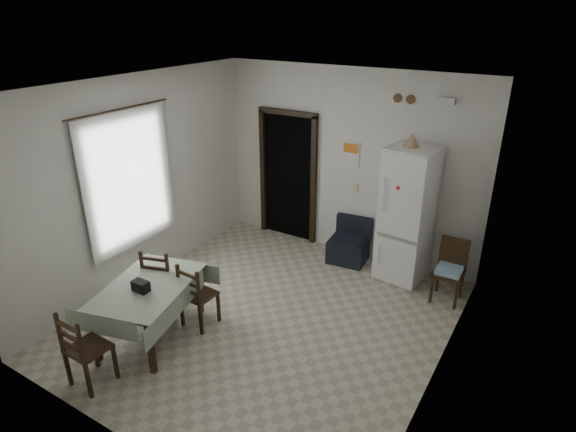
# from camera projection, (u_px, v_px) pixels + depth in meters

# --- Properties ---
(ground) EXTENTS (4.50, 4.50, 0.00)m
(ground) POSITION_uv_depth(u_px,v_px,m) (268.00, 318.00, 6.17)
(ground) COLOR #BAB298
(ground) RESTS_ON ground
(ceiling) EXTENTS (4.20, 4.50, 0.02)m
(ceiling) POSITION_uv_depth(u_px,v_px,m) (263.00, 88.00, 5.00)
(ceiling) COLOR white
(ceiling) RESTS_ON ground
(wall_back) EXTENTS (4.20, 0.02, 2.90)m
(wall_back) POSITION_uv_depth(u_px,v_px,m) (348.00, 165.00, 7.34)
(wall_back) COLOR silver
(wall_back) RESTS_ON ground
(wall_front) EXTENTS (4.20, 0.02, 2.90)m
(wall_front) POSITION_uv_depth(u_px,v_px,m) (108.00, 312.00, 3.83)
(wall_front) COLOR silver
(wall_front) RESTS_ON ground
(wall_left) EXTENTS (0.02, 4.50, 2.90)m
(wall_left) POSITION_uv_depth(u_px,v_px,m) (138.00, 183.00, 6.59)
(wall_left) COLOR silver
(wall_left) RESTS_ON ground
(wall_right) EXTENTS (0.02, 4.50, 2.90)m
(wall_right) POSITION_uv_depth(u_px,v_px,m) (448.00, 261.00, 4.58)
(wall_right) COLOR silver
(wall_right) RESTS_ON ground
(doorway) EXTENTS (1.06, 0.52, 2.22)m
(doorway) POSITION_uv_depth(u_px,v_px,m) (295.00, 174.00, 8.16)
(doorway) COLOR black
(doorway) RESTS_ON ground
(window_recess) EXTENTS (0.10, 1.20, 1.60)m
(window_recess) POSITION_uv_depth(u_px,v_px,m) (123.00, 180.00, 6.41)
(window_recess) COLOR silver
(window_recess) RESTS_ON ground
(curtain) EXTENTS (0.02, 1.45, 1.85)m
(curtain) POSITION_uv_depth(u_px,v_px,m) (129.00, 181.00, 6.36)
(curtain) COLOR silver
(curtain) RESTS_ON ground
(curtain_rod) EXTENTS (0.02, 1.60, 0.02)m
(curtain_rod) POSITION_uv_depth(u_px,v_px,m) (119.00, 109.00, 5.97)
(curtain_rod) COLOR black
(curtain_rod) RESTS_ON ground
(calendar) EXTENTS (0.28, 0.02, 0.40)m
(calendar) POSITION_uv_depth(u_px,v_px,m) (351.00, 155.00, 7.24)
(calendar) COLOR white
(calendar) RESTS_ON ground
(calendar_image) EXTENTS (0.24, 0.01, 0.14)m
(calendar_image) POSITION_uv_depth(u_px,v_px,m) (351.00, 148.00, 7.19)
(calendar_image) COLOR orange
(calendar_image) RESTS_ON ground
(light_switch) EXTENTS (0.08, 0.02, 0.12)m
(light_switch) POSITION_uv_depth(u_px,v_px,m) (355.00, 188.00, 7.40)
(light_switch) COLOR beige
(light_switch) RESTS_ON ground
(vent_left) EXTENTS (0.12, 0.03, 0.12)m
(vent_left) POSITION_uv_depth(u_px,v_px,m) (398.00, 98.00, 6.56)
(vent_left) COLOR #513820
(vent_left) RESTS_ON ground
(vent_right) EXTENTS (0.12, 0.03, 0.12)m
(vent_right) POSITION_uv_depth(u_px,v_px,m) (411.00, 99.00, 6.48)
(vent_right) COLOR #513820
(vent_right) RESTS_ON ground
(emergency_light) EXTENTS (0.25, 0.07, 0.09)m
(emergency_light) POSITION_uv_depth(u_px,v_px,m) (446.00, 101.00, 6.22)
(emergency_light) COLOR white
(emergency_light) RESTS_ON ground
(fridge) EXTENTS (0.70, 0.70, 1.96)m
(fridge) POSITION_uv_depth(u_px,v_px,m) (407.00, 215.00, 6.76)
(fridge) COLOR white
(fridge) RESTS_ON ground
(tan_cone) EXTENTS (0.22, 0.22, 0.18)m
(tan_cone) POSITION_uv_depth(u_px,v_px,m) (412.00, 140.00, 6.36)
(tan_cone) COLOR tan
(tan_cone) RESTS_ON fridge
(navy_seat) EXTENTS (0.62, 0.61, 0.68)m
(navy_seat) POSITION_uv_depth(u_px,v_px,m) (348.00, 241.00, 7.43)
(navy_seat) COLOR black
(navy_seat) RESTS_ON ground
(corner_chair) EXTENTS (0.38, 0.38, 0.86)m
(corner_chair) POSITION_uv_depth(u_px,v_px,m) (449.00, 272.00, 6.39)
(corner_chair) COLOR black
(corner_chair) RESTS_ON ground
(dining_table) EXTENTS (1.20, 1.53, 0.70)m
(dining_table) POSITION_uv_depth(u_px,v_px,m) (151.00, 310.00, 5.73)
(dining_table) COLOR #97A890
(dining_table) RESTS_ON ground
(black_bag) EXTENTS (0.20, 0.12, 0.13)m
(black_bag) POSITION_uv_depth(u_px,v_px,m) (141.00, 286.00, 5.45)
(black_bag) COLOR black
(black_bag) RESTS_ON dining_table
(dining_chair_far_left) EXTENTS (0.50, 0.50, 0.94)m
(dining_chair_far_left) POSITION_uv_depth(u_px,v_px,m) (163.00, 278.00, 6.17)
(dining_chair_far_left) COLOR black
(dining_chair_far_left) RESTS_ON ground
(dining_chair_far_right) EXTENTS (0.39, 0.39, 0.87)m
(dining_chair_far_right) POSITION_uv_depth(u_px,v_px,m) (199.00, 294.00, 5.91)
(dining_chair_far_right) COLOR black
(dining_chair_far_right) RESTS_ON ground
(dining_chair_near_head) EXTENTS (0.39, 0.39, 0.90)m
(dining_chair_near_head) POSITION_uv_depth(u_px,v_px,m) (88.00, 347.00, 4.96)
(dining_chair_near_head) COLOR black
(dining_chair_near_head) RESTS_ON ground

